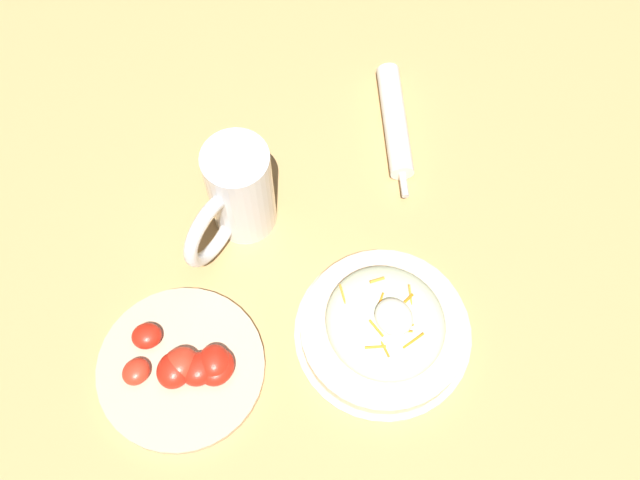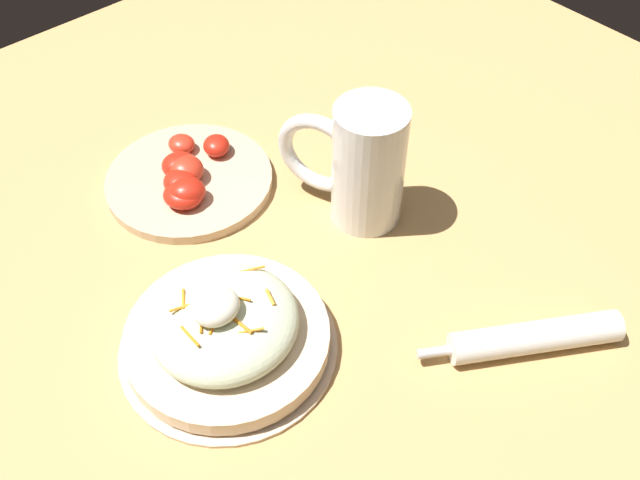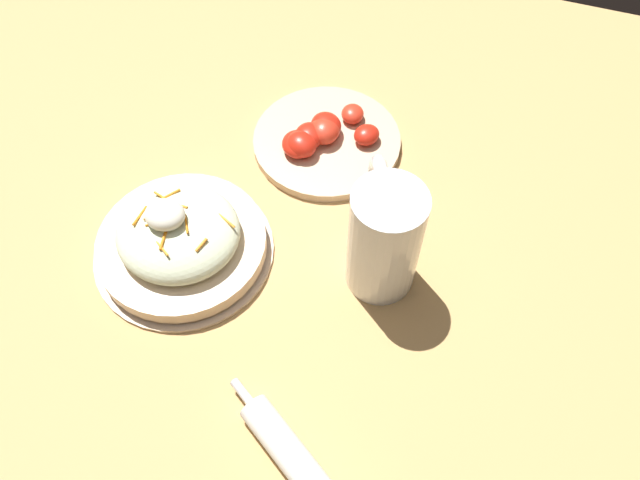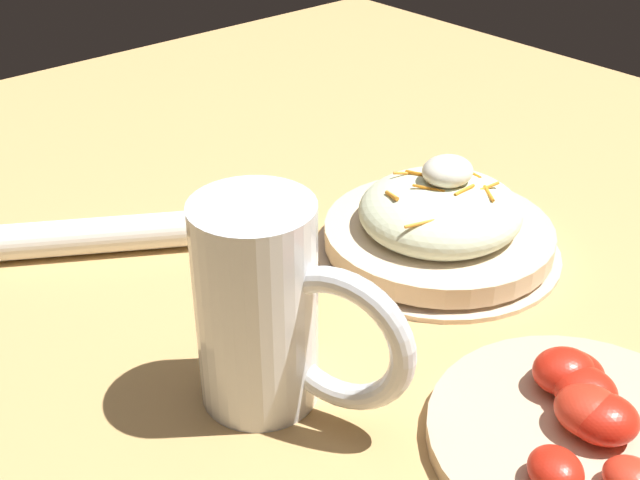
# 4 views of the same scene
# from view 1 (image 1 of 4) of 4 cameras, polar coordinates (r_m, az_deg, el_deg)

# --- Properties ---
(ground_plane) EXTENTS (1.43, 1.43, 0.00)m
(ground_plane) POSITION_cam_1_polar(r_m,az_deg,el_deg) (1.03, 1.22, -0.99)
(ground_plane) COLOR tan
(salad_plate) EXTENTS (0.23, 0.23, 0.10)m
(salad_plate) POSITION_cam_1_polar(r_m,az_deg,el_deg) (0.96, 4.95, -6.58)
(salad_plate) COLOR beige
(salad_plate) RESTS_ON ground_plane
(beer_mug) EXTENTS (0.10, 0.16, 0.16)m
(beer_mug) POSITION_cam_1_polar(r_m,az_deg,el_deg) (0.99, -6.26, 3.37)
(beer_mug) COLOR white
(beer_mug) RESTS_ON ground_plane
(napkin_roll) EXTENTS (0.20, 0.13, 0.03)m
(napkin_roll) POSITION_cam_1_polar(r_m,az_deg,el_deg) (1.11, 5.74, 9.02)
(napkin_roll) COLOR white
(napkin_roll) RESTS_ON ground_plane
(tomato_plate) EXTENTS (0.21, 0.21, 0.04)m
(tomato_plate) POSITION_cam_1_polar(r_m,az_deg,el_deg) (0.97, -10.41, -9.50)
(tomato_plate) COLOR #D1B28E
(tomato_plate) RESTS_ON ground_plane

